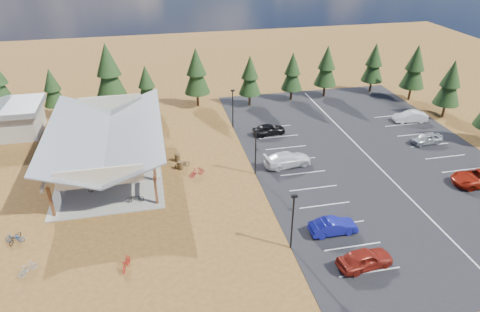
% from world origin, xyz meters
% --- Properties ---
extents(ground, '(140.00, 140.00, 0.00)m').
position_xyz_m(ground, '(0.00, 0.00, 0.00)').
color(ground, brown).
rests_on(ground, ground).
extents(asphalt_lot, '(27.00, 44.00, 0.04)m').
position_xyz_m(asphalt_lot, '(18.50, 3.00, 0.02)').
color(asphalt_lot, black).
rests_on(asphalt_lot, ground).
extents(concrete_pad, '(10.60, 18.60, 0.10)m').
position_xyz_m(concrete_pad, '(-10.00, 7.00, 0.05)').
color(concrete_pad, gray).
rests_on(concrete_pad, ground).
extents(bike_pavilion, '(11.65, 19.40, 4.97)m').
position_xyz_m(bike_pavilion, '(-10.00, 7.00, 3.82)').
color(bike_pavilion, brown).
rests_on(bike_pavilion, concrete_pad).
extents(lamp_post_0, '(0.50, 0.25, 5.14)m').
position_xyz_m(lamp_post_0, '(5.00, -10.00, 2.98)').
color(lamp_post_0, black).
rests_on(lamp_post_0, ground).
extents(lamp_post_1, '(0.50, 0.25, 5.14)m').
position_xyz_m(lamp_post_1, '(5.00, 2.00, 2.98)').
color(lamp_post_1, black).
rests_on(lamp_post_1, ground).
extents(lamp_post_2, '(0.50, 0.25, 5.14)m').
position_xyz_m(lamp_post_2, '(5.00, 14.00, 2.98)').
color(lamp_post_2, black).
rests_on(lamp_post_2, ground).
extents(trash_bin_0, '(0.60, 0.60, 0.90)m').
position_xyz_m(trash_bin_0, '(-2.66, 4.67, 0.45)').
color(trash_bin_0, '#453218').
rests_on(trash_bin_0, ground).
extents(trash_bin_1, '(0.60, 0.60, 0.90)m').
position_xyz_m(trash_bin_1, '(-2.81, 6.49, 0.45)').
color(trash_bin_1, '#453218').
rests_on(trash_bin_1, ground).
extents(pine_1, '(2.89, 2.89, 6.73)m').
position_xyz_m(pine_1, '(-17.78, 22.71, 4.11)').
color(pine_1, '#382314').
rests_on(pine_1, ground).
extents(pine_2, '(4.20, 4.20, 9.80)m').
position_xyz_m(pine_2, '(-10.23, 22.28, 5.98)').
color(pine_2, '#382314').
rests_on(pine_2, ground).
extents(pine_3, '(2.93, 2.93, 6.82)m').
position_xyz_m(pine_3, '(-5.48, 21.21, 4.16)').
color(pine_3, '#382314').
rests_on(pine_3, ground).
extents(pine_4, '(3.64, 3.64, 8.49)m').
position_xyz_m(pine_4, '(1.50, 22.33, 5.18)').
color(pine_4, '#382314').
rests_on(pine_4, ground).
extents(pine_5, '(3.16, 3.16, 7.36)m').
position_xyz_m(pine_5, '(8.89, 21.04, 4.49)').
color(pine_5, '#382314').
rests_on(pine_5, ground).
extents(pine_6, '(3.10, 3.10, 7.21)m').
position_xyz_m(pine_6, '(15.43, 21.79, 4.40)').
color(pine_6, '#382314').
rests_on(pine_6, ground).
extents(pine_7, '(3.36, 3.36, 7.83)m').
position_xyz_m(pine_7, '(20.83, 22.18, 4.78)').
color(pine_7, '#382314').
rests_on(pine_7, ground).
extents(pine_8, '(3.31, 3.31, 7.71)m').
position_xyz_m(pine_8, '(28.64, 22.46, 4.70)').
color(pine_8, '#382314').
rests_on(pine_8, ground).
extents(pine_12, '(3.43, 3.43, 7.98)m').
position_xyz_m(pine_12, '(33.71, 11.27, 4.87)').
color(pine_12, '#382314').
rests_on(pine_12, ground).
extents(pine_13, '(3.56, 3.56, 8.29)m').
position_xyz_m(pine_13, '(32.84, 18.21, 5.06)').
color(pine_13, '#382314').
rests_on(pine_13, ground).
extents(bike_0, '(1.75, 0.95, 0.87)m').
position_xyz_m(bike_0, '(-11.10, 1.96, 0.54)').
color(bike_0, black).
rests_on(bike_0, concrete_pad).
extents(bike_1, '(1.75, 0.75, 1.02)m').
position_xyz_m(bike_1, '(-11.25, 6.68, 0.61)').
color(bike_1, gray).
rests_on(bike_1, concrete_pad).
extents(bike_2, '(1.83, 1.10, 0.91)m').
position_xyz_m(bike_2, '(-10.70, 7.87, 0.55)').
color(bike_2, navy).
rests_on(bike_2, concrete_pad).
extents(bike_3, '(1.60, 0.79, 0.92)m').
position_xyz_m(bike_3, '(-11.91, 12.24, 0.56)').
color(bike_3, '#973920').
rests_on(bike_3, concrete_pad).
extents(bike_4, '(1.71, 0.62, 0.89)m').
position_xyz_m(bike_4, '(-7.42, -0.80, 0.55)').
color(bike_4, black).
rests_on(bike_4, concrete_pad).
extents(bike_5, '(1.77, 0.64, 1.05)m').
position_xyz_m(bike_5, '(-7.18, 5.84, 0.62)').
color(bike_5, gray).
rests_on(bike_5, concrete_pad).
extents(bike_6, '(1.67, 0.91, 0.83)m').
position_xyz_m(bike_6, '(-7.98, 9.32, 0.52)').
color(bike_6, '#1E2297').
rests_on(bike_6, concrete_pad).
extents(bike_7, '(1.91, 0.80, 1.11)m').
position_xyz_m(bike_7, '(-8.48, 13.44, 0.66)').
color(bike_7, maroon).
rests_on(bike_7, concrete_pad).
extents(bike_8, '(1.06, 1.62, 0.81)m').
position_xyz_m(bike_8, '(-17.17, -4.44, 0.40)').
color(bike_8, black).
rests_on(bike_8, ground).
extents(bike_9, '(1.44, 1.47, 0.97)m').
position_xyz_m(bike_9, '(-15.33, -8.63, 0.48)').
color(bike_9, '#94979D').
rests_on(bike_9, ground).
extents(bike_10, '(1.70, 0.90, 0.85)m').
position_xyz_m(bike_10, '(-17.18, -4.50, 0.42)').
color(bike_10, '#1D4D89').
rests_on(bike_10, ground).
extents(bike_11, '(0.99, 1.78, 1.03)m').
position_xyz_m(bike_11, '(-8.07, -9.63, 0.52)').
color(bike_11, '#A0120F').
rests_on(bike_11, ground).
extents(bike_15, '(1.80, 1.21, 1.06)m').
position_xyz_m(bike_15, '(-1.10, 2.84, 0.53)').
color(bike_15, maroon).
rests_on(bike_15, ground).
extents(bike_16, '(1.83, 1.05, 0.91)m').
position_xyz_m(bike_16, '(-2.42, 4.94, 0.45)').
color(bike_16, black).
rests_on(bike_16, ground).
extents(car_0, '(4.62, 2.33, 1.51)m').
position_xyz_m(car_0, '(9.84, -13.31, 0.79)').
color(car_0, maroon).
rests_on(car_0, asphalt_lot).
extents(car_1, '(4.18, 1.52, 1.37)m').
position_xyz_m(car_1, '(9.10, -8.98, 0.72)').
color(car_1, navy).
rests_on(car_1, asphalt_lot).
extents(car_3, '(5.48, 2.80, 1.52)m').
position_xyz_m(car_3, '(8.86, 2.92, 0.80)').
color(car_3, silver).
rests_on(car_3, asphalt_lot).
extents(car_4, '(4.28, 2.17, 1.40)m').
position_xyz_m(car_4, '(8.96, 10.94, 0.74)').
color(car_4, black).
rests_on(car_4, asphalt_lot).
extents(car_6, '(5.68, 2.88, 1.54)m').
position_xyz_m(car_6, '(26.61, -4.83, 0.81)').
color(car_6, '#A01D0D').
rests_on(car_6, asphalt_lot).
extents(car_8, '(3.99, 1.87, 1.32)m').
position_xyz_m(car_8, '(26.78, 4.51, 0.70)').
color(car_8, gray).
rests_on(car_8, asphalt_lot).
extents(car_9, '(4.53, 2.11, 1.44)m').
position_xyz_m(car_9, '(28.39, 10.73, 0.76)').
color(car_9, white).
rests_on(car_9, asphalt_lot).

